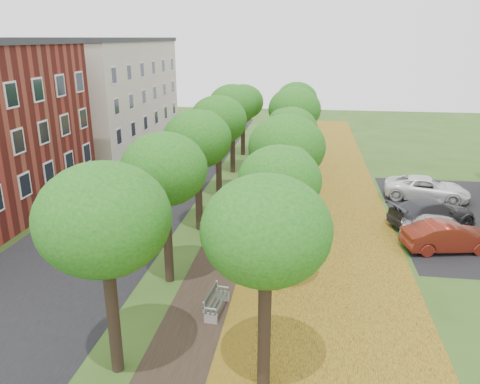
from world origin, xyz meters
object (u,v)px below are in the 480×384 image
(car_red, at_px, (449,237))
(car_white, at_px, (427,188))
(car_silver, at_px, (444,230))
(bench, at_px, (216,301))
(car_grey, at_px, (432,212))

(car_red, distance_m, car_white, 8.26)
(car_red, bearing_deg, car_silver, -11.72)
(bench, xyz_separation_m, car_grey, (10.67, 10.75, 0.30))
(car_grey, xyz_separation_m, car_white, (0.77, 4.72, 0.00))
(car_white, bearing_deg, bench, 154.06)
(bench, bearing_deg, car_grey, -38.67)
(car_red, distance_m, car_grey, 3.51)
(car_silver, distance_m, car_red, 0.93)
(bench, xyz_separation_m, car_red, (10.67, 7.25, 0.30))
(bench, height_order, car_silver, car_silver)
(car_silver, relative_size, car_red, 0.96)
(car_grey, bearing_deg, bench, 111.51)
(bench, bearing_deg, car_white, -30.37)
(bench, relative_size, car_red, 0.41)
(car_red, relative_size, car_grey, 0.88)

